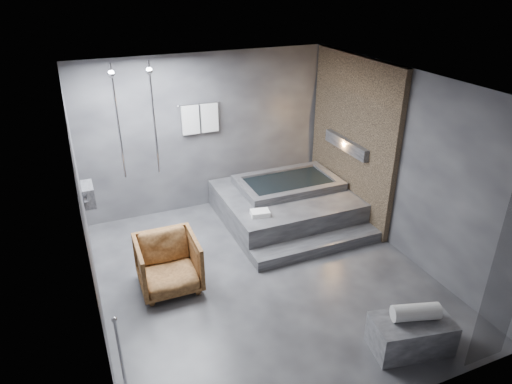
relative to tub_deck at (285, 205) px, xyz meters
name	(u,v)px	position (x,y,z in m)	size (l,w,h in m)	color
room	(284,156)	(-0.65, -1.21, 1.48)	(5.00, 5.04, 2.82)	#28282A
tub_deck	(285,205)	(0.00, 0.00, 0.00)	(2.20, 2.00, 0.50)	#2D2D2F
tub_step	(318,246)	(0.00, -1.18, -0.16)	(2.20, 0.36, 0.18)	#2D2D2F
concrete_bench	(411,334)	(-0.03, -3.40, -0.04)	(0.91, 0.50, 0.41)	#38383B
driftwood_chair	(168,264)	(-2.36, -1.17, 0.13)	(0.82, 0.84, 0.76)	#452711
rolled_towel	(416,312)	(0.00, -3.38, 0.26)	(0.20, 0.20, 0.55)	silver
deck_towel	(260,213)	(-0.74, -0.59, 0.29)	(0.29, 0.21, 0.08)	white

